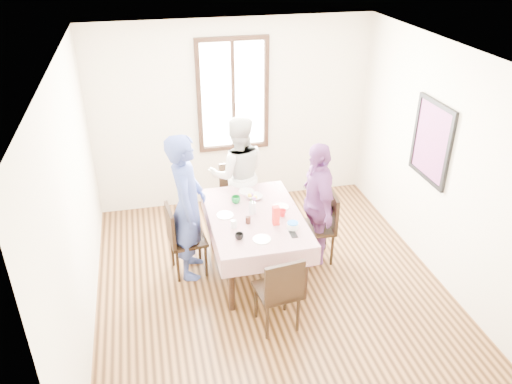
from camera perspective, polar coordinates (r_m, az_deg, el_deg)
ground at (r=6.07m, az=1.75°, el=-10.72°), size 4.50×4.50×0.00m
back_wall at (r=7.34m, az=-2.58°, el=8.63°), size 4.00×0.00×4.00m
right_wall at (r=6.11m, az=20.43°, el=2.57°), size 0.00×4.50×4.50m
window_frame at (r=7.22m, az=-2.61°, el=10.81°), size 1.02×0.06×1.62m
window_pane at (r=7.23m, az=-2.62°, el=10.84°), size 0.90×0.02×1.50m
art_poster at (r=6.25m, az=19.17°, el=5.39°), size 0.04×0.76×0.96m
dining_table at (r=6.15m, az=-0.11°, el=-5.73°), size 0.95×1.46×0.75m
tablecloth at (r=5.95m, az=-0.11°, el=-2.69°), size 1.07×1.58×0.01m
chair_left at (r=6.13m, az=-7.69°, el=-5.30°), size 0.46×0.46×0.91m
chair_right at (r=6.34m, az=6.82°, el=-3.96°), size 0.46×0.46×0.91m
chair_far at (r=6.95m, az=-1.97°, el=-0.65°), size 0.46×0.46×0.91m
chair_near at (r=5.32m, az=2.37°, el=-10.94°), size 0.47×0.47×0.91m
person_left at (r=5.89m, az=-7.76°, el=-1.69°), size 0.53×0.72×1.80m
person_far at (r=6.77m, az=-1.99°, el=1.95°), size 0.84×0.68×1.63m
person_right at (r=6.16m, az=6.82°, el=-1.33°), size 0.43×0.95×1.59m
mug_black at (r=5.50m, az=-1.90°, el=-5.01°), size 0.10×0.10×0.07m
mug_flag at (r=5.92m, az=2.99°, el=-2.39°), size 0.13×0.13×0.08m
mug_green at (r=6.19m, az=-2.29°, el=-0.86°), size 0.12×0.12×0.09m
serving_bowl at (r=6.28m, az=-0.15°, el=-0.57°), size 0.24×0.24×0.05m
juice_carton at (r=5.73m, az=2.25°, el=-2.66°), size 0.07×0.07×0.23m
butter_tub at (r=5.70m, az=4.14°, el=-3.82°), size 0.14×0.14×0.07m
jam_jar at (r=5.78m, az=-0.90°, el=-3.18°), size 0.06×0.06×0.08m
drinking_glass at (r=5.71m, az=-2.52°, el=-3.59°), size 0.06×0.06×0.09m
smartphone at (r=5.61m, az=4.21°, el=-4.75°), size 0.07×0.14×0.01m
flower_vase at (r=5.94m, az=-0.41°, el=-1.80°), size 0.08×0.08×0.15m
plate_left at (r=5.95m, az=-3.49°, el=-2.61°), size 0.20×0.20×0.01m
plate_right at (r=6.11m, az=2.82°, el=-1.67°), size 0.20×0.20×0.01m
plate_far at (r=6.45m, az=-1.10°, el=0.07°), size 0.20×0.20×0.01m
plate_near at (r=5.51m, az=0.67°, el=-5.33°), size 0.20×0.20×0.01m
butter_lid at (r=5.68m, az=4.15°, el=-3.48°), size 0.12×0.12×0.01m
flower_bunch at (r=5.88m, az=-0.41°, el=-0.74°), size 0.09×0.09×0.10m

